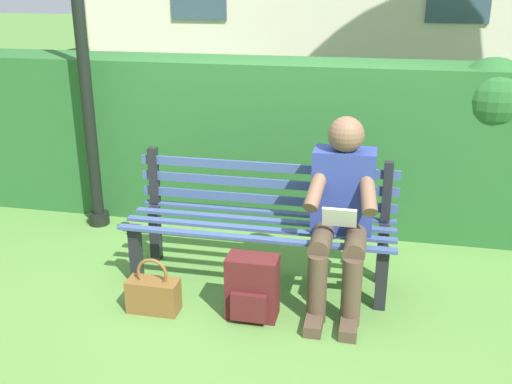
# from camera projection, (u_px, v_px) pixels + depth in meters

# --- Properties ---
(ground) EXTENTS (60.00, 60.00, 0.00)m
(ground) POSITION_uv_depth(u_px,v_px,m) (259.00, 281.00, 3.94)
(ground) COLOR #517F38
(park_bench) EXTENTS (1.76, 0.51, 0.83)m
(park_bench) POSITION_uv_depth(u_px,v_px,m) (262.00, 219.00, 3.86)
(park_bench) COLOR black
(park_bench) RESTS_ON ground
(person_seated) EXTENTS (0.44, 0.73, 1.16)m
(person_seated) POSITION_uv_depth(u_px,v_px,m) (341.00, 209.00, 3.54)
(person_seated) COLOR navy
(person_seated) RESTS_ON ground
(hedge_backdrop) EXTENTS (5.53, 0.68, 1.40)m
(hedge_backdrop) POSITION_uv_depth(u_px,v_px,m) (274.00, 139.00, 4.80)
(hedge_backdrop) COLOR #265B28
(hedge_backdrop) RESTS_ON ground
(backpack) EXTENTS (0.30, 0.25, 0.39)m
(backpack) POSITION_uv_depth(u_px,v_px,m) (252.00, 288.00, 3.47)
(backpack) COLOR #4C1919
(backpack) RESTS_ON ground
(handbag) EXTENTS (0.31, 0.14, 0.35)m
(handbag) POSITION_uv_depth(u_px,v_px,m) (153.00, 294.00, 3.55)
(handbag) COLOR brown
(handbag) RESTS_ON ground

